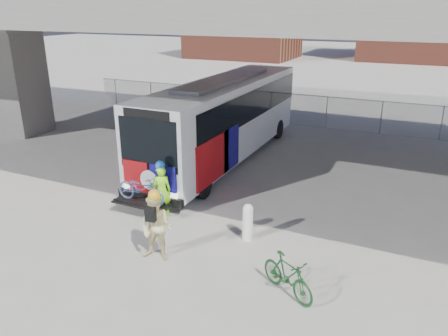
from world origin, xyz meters
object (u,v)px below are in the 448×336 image
Objects in this scene: cyclist_hivis at (161,190)px; bike_parked at (288,276)px; bus at (225,114)px; cyclist_tan at (156,227)px; bollard at (248,221)px.

cyclist_hivis is 1.13× the size of bike_parked.
bus is 6.58× the size of cyclist_hivis.
bike_parked is (3.74, -0.02, -0.46)m from cyclist_tan.
cyclist_hivis is 2.65m from cyclist_tan.
bus is 6.45m from cyclist_hivis.
bollard is 0.59× the size of cyclist_hivis.
cyclist_hivis is at bearing -84.25° from bus.
bus is 8.90m from cyclist_tan.
cyclist_hivis reaches higher than bike_parked.
bus reaches higher than bollard.
bus is 10.46m from bike_parked.
bike_parked is (5.05, -2.33, -0.43)m from cyclist_hivis.
bollard is 2.79m from cyclist_tan.
cyclist_hivis is (0.64, -6.31, -1.16)m from bus.
cyclist_tan is (-1.86, -2.05, 0.36)m from bollard.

